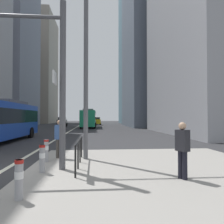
{
  "coord_description": "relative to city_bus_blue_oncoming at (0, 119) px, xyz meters",
  "views": [
    {
      "loc": [
        3.36,
        -8.14,
        1.99
      ],
      "look_at": [
        6.61,
        30.34,
        2.89
      ],
      "focal_mm": 34.44,
      "sensor_mm": 36.0,
      "label": 1
    }
  ],
  "objects": [
    {
      "name": "city_bus_red_receding",
      "position": [
        6.35,
        23.27,
        -0.0
      ],
      "size": [
        2.9,
        11.54,
        3.4
      ],
      "color": "#198456",
      "rests_on": "ground"
    },
    {
      "name": "office_tower_left_mid",
      "position": [
        -12.07,
        33.11,
        16.66
      ],
      "size": [
        10.12,
        16.03,
        37.0
      ],
      "primitive_type": "cube",
      "color": "slate",
      "rests_on": "ground"
    },
    {
      "name": "city_bus_blue_oncoming",
      "position": [
        0.0,
        0.0,
        0.0
      ],
      "size": [
        2.89,
        11.81,
        3.4
      ],
      "color": "#14389E",
      "rests_on": "ground"
    },
    {
      "name": "office_tower_right_mid",
      "position": [
        20.93,
        27.46,
        14.89
      ],
      "size": [
        13.35,
        16.36,
        33.46
      ],
      "primitive_type": "cube",
      "color": "slate",
      "rests_on": "ground"
    },
    {
      "name": "ground_plane",
      "position": [
        3.93,
        10.71,
        -1.84
      ],
      "size": [
        160.0,
        160.0,
        0.0
      ],
      "primitive_type": "plane",
      "color": "#303033"
    },
    {
      "name": "lane_centre_line",
      "position": [
        3.93,
        20.71,
        -1.83
      ],
      "size": [
        0.2,
        80.0,
        0.01
      ],
      "primitive_type": "cube",
      "color": "beige",
      "rests_on": "ground"
    },
    {
      "name": "pedestrian_walking",
      "position": [
        5.75,
        -7.58,
        -0.74
      ],
      "size": [
        0.42,
        0.31,
        1.71
      ],
      "color": "#423D38",
      "rests_on": "median_island"
    },
    {
      "name": "office_tower_right_far",
      "position": [
        20.93,
        46.55,
        21.84
      ],
      "size": [
        10.55,
        16.9,
        47.35
      ],
      "primitive_type": "cube",
      "color": "slate",
      "rests_on": "ground"
    },
    {
      "name": "office_tower_left_far",
      "position": [
        -12.07,
        54.83,
        15.74
      ],
      "size": [
        12.25,
        16.86,
        35.16
      ],
      "primitive_type": "cube",
      "color": "gray",
      "rests_on": "ground"
    },
    {
      "name": "pedestrian_railing",
      "position": [
        6.73,
        -9.18,
        -0.99
      ],
      "size": [
        0.06,
        3.36,
        0.98
      ],
      "color": "black",
      "rests_on": "median_island"
    },
    {
      "name": "pedestrian_waiting",
      "position": [
        9.93,
        -11.22,
        -0.75
      ],
      "size": [
        0.38,
        0.45,
        1.69
      ],
      "color": "black",
      "rests_on": "median_island"
    },
    {
      "name": "bollard_left",
      "position": [
        5.63,
        -12.46,
        -1.19
      ],
      "size": [
        0.2,
        0.2,
        0.89
      ],
      "color": "#99999E",
      "rests_on": "median_island"
    },
    {
      "name": "city_bus_red_distant",
      "position": [
        6.34,
        45.88,
        -0.0
      ],
      "size": [
        2.84,
        11.41,
        3.4
      ],
      "color": "#198456",
      "rests_on": "ground"
    },
    {
      "name": "bollard_right",
      "position": [
        5.59,
        -10.13,
        -1.18
      ],
      "size": [
        0.2,
        0.2,
        0.91
      ],
      "color": "#99999E",
      "rests_on": "median_island"
    },
    {
      "name": "street_lamp_post",
      "position": [
        6.93,
        -7.89,
        3.45
      ],
      "size": [
        5.5,
        0.32,
        8.0
      ],
      "color": "#56565B",
      "rests_on": "median_island"
    },
    {
      "name": "car_receding_near",
      "position": [
        7.98,
        35.92,
        -0.85
      ],
      "size": [
        2.14,
        4.2,
        1.94
      ],
      "color": "gold",
      "rests_on": "ground"
    },
    {
      "name": "car_oncoming_mid",
      "position": [
        0.51,
        29.34,
        -0.85
      ],
      "size": [
        2.19,
        4.27,
        1.94
      ],
      "color": "#232838",
      "rests_on": "ground"
    },
    {
      "name": "bollard_back",
      "position": [
        5.33,
        -8.36,
        -1.18
      ],
      "size": [
        0.2,
        0.2,
        0.91
      ],
      "color": "#99999E",
      "rests_on": "median_island"
    },
    {
      "name": "median_island",
      "position": [
        9.43,
        -10.29,
        -1.76
      ],
      "size": [
        9.0,
        10.0,
        0.15
      ],
      "primitive_type": "cube",
      "color": "gray",
      "rests_on": "ground"
    },
    {
      "name": "traffic_signal_gantry",
      "position": [
        4.27,
        -9.72,
        2.26
      ],
      "size": [
        5.8,
        0.65,
        6.0
      ],
      "color": "#515156",
      "rests_on": "median_island"
    }
  ]
}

